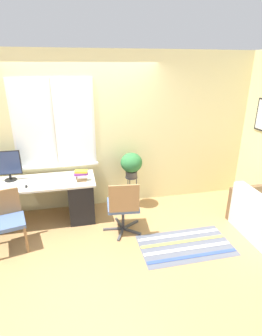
% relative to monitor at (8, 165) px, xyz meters
% --- Properties ---
extents(ground_plane, '(14.00, 14.00, 0.00)m').
position_rel_monitor_xyz_m(ground_plane, '(1.24, -0.50, -0.98)').
color(ground_plane, tan).
extents(wall_back_with_window, '(9.00, 0.12, 2.70)m').
position_rel_monitor_xyz_m(wall_back_with_window, '(1.22, 0.27, 0.37)').
color(wall_back_with_window, beige).
rests_on(wall_back_with_window, ground_plane).
extents(desk, '(2.07, 0.69, 0.72)m').
position_rel_monitor_xyz_m(desk, '(0.29, -0.15, -0.59)').
color(desk, beige).
rests_on(desk, ground_plane).
extents(monitor, '(0.39, 0.18, 0.49)m').
position_rel_monitor_xyz_m(monitor, '(0.00, 0.00, 0.00)').
color(monitor, black).
rests_on(monitor, desk).
extents(keyboard, '(0.39, 0.14, 0.02)m').
position_rel_monitor_xyz_m(keyboard, '(-0.02, -0.32, -0.25)').
color(keyboard, silver).
rests_on(keyboard, desk).
extents(mouse, '(0.04, 0.07, 0.04)m').
position_rel_monitor_xyz_m(mouse, '(0.28, -0.34, -0.24)').
color(mouse, black).
rests_on(mouse, desk).
extents(book_stack, '(0.22, 0.14, 0.17)m').
position_rel_monitor_xyz_m(book_stack, '(1.12, -0.26, -0.17)').
color(book_stack, olive).
rests_on(book_stack, desk).
extents(desk_chair_wooden, '(0.52, 0.53, 0.83)m').
position_rel_monitor_xyz_m(desk_chair_wooden, '(0.06, -0.74, -0.53)').
color(desk_chair_wooden, olive).
rests_on(desk_chair_wooden, ground_plane).
extents(office_chair_swivel, '(0.61, 0.62, 0.89)m').
position_rel_monitor_xyz_m(office_chair_swivel, '(1.70, -0.76, -0.51)').
color(office_chair_swivel, '#47474C').
rests_on(office_chair_swivel, ground_plane).
extents(plant_stand, '(0.22, 0.22, 0.62)m').
position_rel_monitor_xyz_m(plant_stand, '(1.99, -0.03, -0.46)').
color(plant_stand, '#333338').
rests_on(plant_stand, ground_plane).
extents(potted_plant, '(0.38, 0.38, 0.43)m').
position_rel_monitor_xyz_m(potted_plant, '(1.99, -0.03, -0.12)').
color(potted_plant, '#514C47').
rests_on(potted_plant, plant_stand).
extents(floor_rug_striped, '(1.33, 0.75, 0.01)m').
position_rel_monitor_xyz_m(floor_rug_striped, '(2.52, -1.28, -0.98)').
color(floor_rug_striped, '#565B6B').
rests_on(floor_rug_striped, ground_plane).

